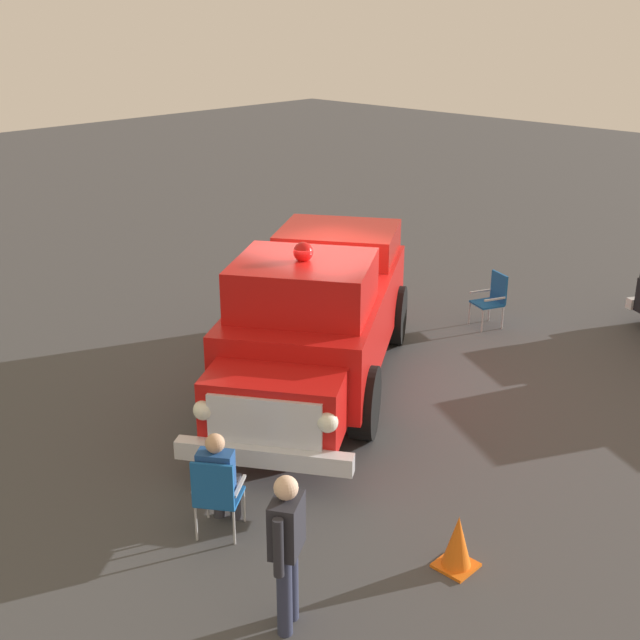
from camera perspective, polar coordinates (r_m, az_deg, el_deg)
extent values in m
plane|color=#424244|center=(13.29, 0.81, -4.11)|extent=(60.00, 60.00, 0.00)
cylinder|color=black|center=(11.40, 3.15, -5.74)|extent=(0.83, 1.05, 1.04)
cylinder|color=black|center=(11.82, -6.51, -4.82)|extent=(0.83, 1.05, 1.04)
cylinder|color=black|center=(14.58, 5.26, 0.37)|extent=(0.83, 1.05, 1.04)
cylinder|color=black|center=(14.91, -2.39, 0.92)|extent=(0.83, 1.05, 1.04)
cube|color=red|center=(12.92, 0.00, 0.20)|extent=(4.39, 5.26, 1.10)
cube|color=red|center=(10.44, -3.21, -5.95)|extent=(1.97, 1.70, 0.84)
cube|color=red|center=(11.56, -1.16, 2.38)|extent=(2.51, 2.45, 0.76)
cube|color=#B21914|center=(14.13, 1.29, 5.24)|extent=(2.57, 2.48, 0.60)
cube|color=silver|center=(10.05, -3.87, -7.08)|extent=(1.28, 0.87, 0.64)
cube|color=silver|center=(10.17, -3.96, -9.43)|extent=(2.00, 1.37, 0.24)
sphere|color=white|center=(9.85, 0.53, -7.13)|extent=(0.36, 0.36, 0.26)
sphere|color=white|center=(10.23, -8.11, -6.21)|extent=(0.36, 0.36, 0.26)
sphere|color=red|center=(11.41, -1.18, 4.75)|extent=(0.39, 0.39, 0.28)
cylinder|color=#B7BABF|center=(9.91, -7.82, -12.40)|extent=(0.04, 0.04, 0.44)
cylinder|color=#B7BABF|center=(9.80, -5.30, -12.70)|extent=(0.04, 0.04, 0.44)
cylinder|color=#B7BABF|center=(9.57, -8.61, -13.82)|extent=(0.04, 0.04, 0.44)
cylinder|color=#B7BABF|center=(9.45, -5.99, -14.15)|extent=(0.04, 0.04, 0.44)
cube|color=#1959A5|center=(9.55, -6.99, -12.09)|extent=(0.67, 0.67, 0.04)
cube|color=#1959A5|center=(9.21, -7.50, -11.41)|extent=(0.42, 0.30, 0.56)
cube|color=#B7BABF|center=(9.53, -8.45, -11.09)|extent=(0.28, 0.38, 0.03)
cube|color=#B7BABF|center=(9.40, -5.60, -11.42)|extent=(0.28, 0.38, 0.03)
cylinder|color=#B7BABF|center=(15.37, 11.23, -0.06)|extent=(0.04, 0.04, 0.44)
cylinder|color=#B7BABF|center=(15.71, 10.36, 0.48)|extent=(0.04, 0.04, 0.44)
cylinder|color=#B7BABF|center=(15.60, 12.58, 0.16)|extent=(0.04, 0.04, 0.44)
cylinder|color=#B7BABF|center=(15.94, 11.70, 0.69)|extent=(0.04, 0.04, 0.44)
cube|color=#1959A5|center=(15.57, 11.53, 1.13)|extent=(0.63, 0.63, 0.04)
cube|color=#1959A5|center=(15.61, 12.34, 2.22)|extent=(0.46, 0.23, 0.56)
cube|color=#B7BABF|center=(15.33, 12.06, 1.43)|extent=(0.21, 0.42, 0.03)
cube|color=#B7BABF|center=(15.71, 11.10, 1.97)|extent=(0.21, 0.42, 0.03)
cylinder|color=#383842|center=(9.92, -7.06, -12.30)|extent=(0.18, 0.18, 0.45)
cylinder|color=#383842|center=(9.87, -5.92, -12.44)|extent=(0.18, 0.18, 0.45)
cube|color=#383842|center=(9.64, -7.41, -11.40)|extent=(0.37, 0.45, 0.13)
cube|color=#383842|center=(9.59, -6.24, -11.53)|extent=(0.37, 0.45, 0.13)
cube|color=#1E478C|center=(9.29, -7.25, -10.55)|extent=(0.45, 0.41, 0.54)
sphere|color=tan|center=(9.12, -7.32, -8.51)|extent=(0.31, 0.31, 0.22)
cylinder|color=#2D334C|center=(8.17, -2.49, -18.62)|extent=(0.21, 0.21, 0.88)
cylinder|color=#2D334C|center=(8.33, -2.04, -17.69)|extent=(0.21, 0.21, 0.88)
cube|color=#26262D|center=(7.82, -2.34, -14.06)|extent=(0.44, 0.49, 0.56)
cylinder|color=#26262D|center=(7.64, -2.91, -15.55)|extent=(0.14, 0.14, 0.60)
cylinder|color=#26262D|center=(8.06, -1.79, -13.34)|extent=(0.14, 0.14, 0.60)
sphere|color=beige|center=(7.59, -2.38, -11.59)|extent=(0.31, 0.31, 0.23)
cube|color=orange|center=(9.32, 9.43, -16.48)|extent=(0.40, 0.40, 0.04)
cone|color=orange|center=(9.13, 9.55, -14.90)|extent=(0.32, 0.32, 0.60)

